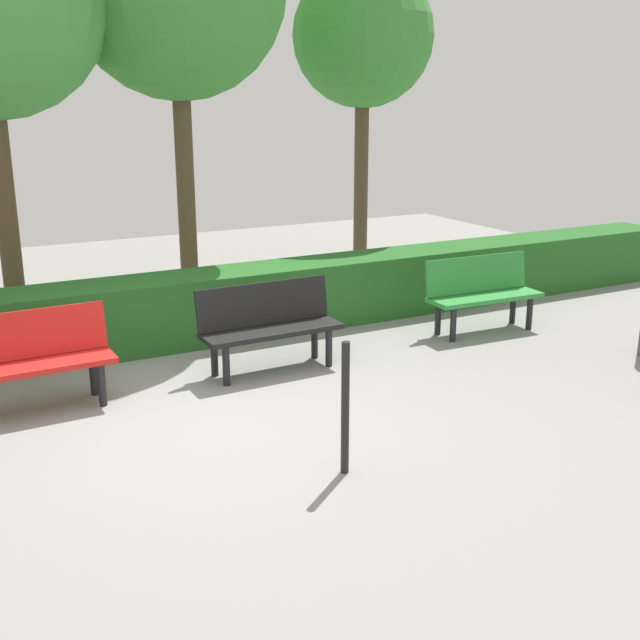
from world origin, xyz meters
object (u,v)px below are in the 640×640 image
Objects in this scene: bench_green at (482,291)px; bench_black at (269,323)px; bench_red at (31,357)px; tree_near at (363,37)px.

bench_black is (2.72, 0.05, 0.00)m from bench_green.
bench_green is at bearing 178.76° from bench_red.
tree_near is (-5.26, -3.25, 2.95)m from bench_red.
tree_near is (-0.30, -3.23, 2.95)m from bench_green.
bench_green is 0.31× the size of tree_near.
bench_black is at bearing 3.75° from bench_green.
tree_near reaches higher than bench_black.
tree_near reaches higher than bench_red.
bench_green is at bearing 179.98° from bench_black.
bench_green is 4.39m from tree_near.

